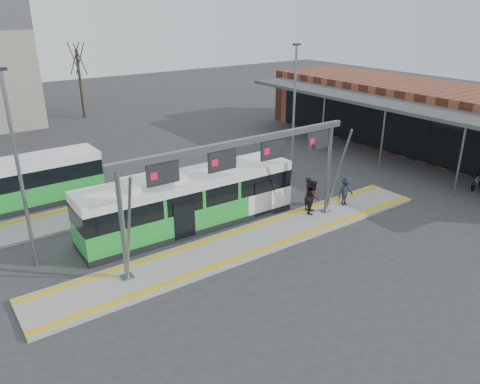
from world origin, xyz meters
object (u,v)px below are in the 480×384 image
object	(u,v)px
gantry	(243,161)
hero_bus	(189,201)
passenger_a	(309,194)
passenger_b	(313,197)
passenger_c	(346,191)

from	to	relation	value
gantry	hero_bus	size ratio (longest dim) A/B	1.10
gantry	passenger_a	distance (m)	6.19
passenger_a	passenger_b	xyz separation A→B (m)	(-0.11, -0.49, 0.00)
gantry	hero_bus	xyz separation A→B (m)	(-1.32, 3.05, -2.82)
hero_bus	passenger_b	size ratio (longest dim) A/B	6.21
gantry	passenger_a	world-z (taller)	gantry
gantry	passenger_c	world-z (taller)	gantry
passenger_b	passenger_c	size ratio (longest dim) A/B	1.12
passenger_b	passenger_c	xyz separation A→B (m)	(2.28, -0.32, -0.10)
gantry	passenger_a	xyz separation A→B (m)	(5.23, 0.85, -3.20)
hero_bus	passenger_a	world-z (taller)	hero_bus
hero_bus	passenger_b	bearing A→B (deg)	-21.53
hero_bus	passenger_a	distance (m)	6.92
hero_bus	passenger_c	world-z (taller)	hero_bus
hero_bus	passenger_a	bearing A→B (deg)	-17.37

